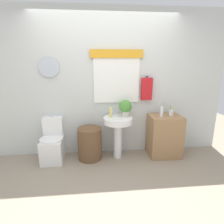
# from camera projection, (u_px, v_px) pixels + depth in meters

# --- Properties ---
(ground_plane) EXTENTS (8.00, 8.00, 0.00)m
(ground_plane) POSITION_uv_depth(u_px,v_px,m) (112.00, 187.00, 2.62)
(ground_plane) COLOR gray
(back_wall) EXTENTS (4.40, 0.18, 2.60)m
(back_wall) POSITION_uv_depth(u_px,v_px,m) (106.00, 84.00, 3.39)
(back_wall) COLOR silver
(back_wall) RESTS_ON ground_plane
(toilet) EXTENTS (0.38, 0.51, 0.77)m
(toilet) POSITION_uv_depth(u_px,v_px,m) (53.00, 144.00, 3.31)
(toilet) COLOR white
(toilet) RESTS_ON ground_plane
(laundry_hamper) EXTENTS (0.42, 0.42, 0.57)m
(laundry_hamper) POSITION_uv_depth(u_px,v_px,m) (90.00, 143.00, 3.34)
(laundry_hamper) COLOR brown
(laundry_hamper) RESTS_ON ground_plane
(pedestal_sink) EXTENTS (0.51, 0.51, 0.76)m
(pedestal_sink) POSITION_uv_depth(u_px,v_px,m) (118.00, 128.00, 3.31)
(pedestal_sink) COLOR white
(pedestal_sink) RESTS_ON ground_plane
(faucet) EXTENTS (0.03, 0.03, 0.10)m
(faucet) POSITION_uv_depth(u_px,v_px,m) (117.00, 113.00, 3.36)
(faucet) COLOR silver
(faucet) RESTS_ON pedestal_sink
(wooden_cabinet) EXTENTS (0.57, 0.44, 0.76)m
(wooden_cabinet) POSITION_uv_depth(u_px,v_px,m) (164.00, 136.00, 3.44)
(wooden_cabinet) COLOR #9E754C
(wooden_cabinet) RESTS_ON ground_plane
(soap_bottle) EXTENTS (0.05, 0.05, 0.17)m
(soap_bottle) POSITION_uv_depth(u_px,v_px,m) (111.00, 112.00, 3.28)
(soap_bottle) COLOR #DBD166
(soap_bottle) RESTS_ON pedestal_sink
(potted_plant) EXTENTS (0.22, 0.22, 0.30)m
(potted_plant) POSITION_uv_depth(u_px,v_px,m) (125.00, 107.00, 3.29)
(potted_plant) COLOR beige
(potted_plant) RESTS_ON pedestal_sink
(lotion_bottle) EXTENTS (0.05, 0.05, 0.18)m
(lotion_bottle) POSITION_uv_depth(u_px,v_px,m) (162.00, 112.00, 3.27)
(lotion_bottle) COLOR white
(lotion_bottle) RESTS_ON wooden_cabinet
(toothbrush_cup) EXTENTS (0.08, 0.08, 0.19)m
(toothbrush_cup) POSITION_uv_depth(u_px,v_px,m) (171.00, 113.00, 3.36)
(toothbrush_cup) COLOR silver
(toothbrush_cup) RESTS_ON wooden_cabinet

